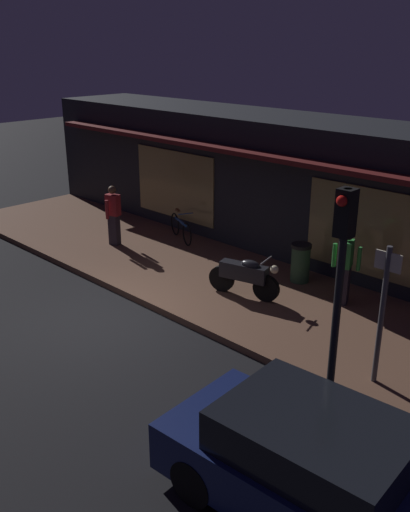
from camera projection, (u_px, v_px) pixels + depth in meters
name	position (u px, v px, depth m)	size (l,w,h in m)	color
ground_plane	(105.00, 320.00, 11.91)	(60.00, 60.00, 0.00)	black
sidewalk_slab	(205.00, 277.00, 13.89)	(18.00, 4.00, 0.15)	brown
storefront_building	(291.00, 184.00, 15.53)	(18.00, 3.30, 3.60)	black
motorcycle	(245.00, 275.00, 12.51)	(1.68, 0.67, 0.97)	black
bicycle_parked	(181.00, 228.00, 16.11)	(1.54, 0.71, 0.91)	black
person_photographer	(113.00, 214.00, 15.60)	(0.42, 0.61, 1.67)	#28232D
person_bystander	(346.00, 265.00, 12.05)	(0.61, 0.43, 1.67)	#28232D
sign_post	(383.00, 308.00, 9.06)	(0.44, 0.09, 2.40)	#47474C
trash_bin	(300.00, 262.00, 13.31)	(0.48, 0.48, 0.93)	#2D4C33
traffic_light_pole	(341.00, 265.00, 8.17)	(0.24, 0.33, 3.60)	black
parked_car_far	(320.00, 472.00, 6.75)	(4.20, 2.01, 1.42)	black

